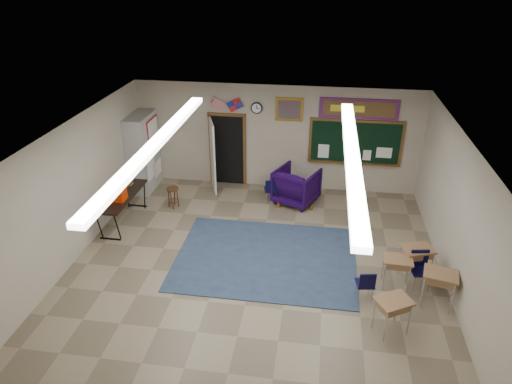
# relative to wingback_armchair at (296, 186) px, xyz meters

# --- Properties ---
(floor) EXTENTS (9.00, 9.00, 0.00)m
(floor) POSITION_rel_wingback_armchair_xyz_m (-0.68, -3.58, -0.49)
(floor) COLOR gray
(floor) RESTS_ON ground
(back_wall) EXTENTS (8.00, 0.04, 3.00)m
(back_wall) POSITION_rel_wingback_armchair_xyz_m (-0.68, 0.92, 1.01)
(back_wall) COLOR #BEB39A
(back_wall) RESTS_ON floor
(left_wall) EXTENTS (0.04, 9.00, 3.00)m
(left_wall) POSITION_rel_wingback_armchair_xyz_m (-4.68, -3.58, 1.01)
(left_wall) COLOR #BEB39A
(left_wall) RESTS_ON floor
(right_wall) EXTENTS (0.04, 9.00, 3.00)m
(right_wall) POSITION_rel_wingback_armchair_xyz_m (3.32, -3.58, 1.01)
(right_wall) COLOR #BEB39A
(right_wall) RESTS_ON floor
(ceiling) EXTENTS (8.00, 9.00, 0.04)m
(ceiling) POSITION_rel_wingback_armchair_xyz_m (-0.68, -3.58, 2.51)
(ceiling) COLOR silver
(ceiling) RESTS_ON back_wall
(area_rug) EXTENTS (4.00, 3.00, 0.02)m
(area_rug) POSITION_rel_wingback_armchair_xyz_m (-0.48, -2.78, -0.48)
(area_rug) COLOR #334661
(area_rug) RESTS_ON floor
(fluorescent_strips) EXTENTS (3.86, 6.00, 0.10)m
(fluorescent_strips) POSITION_rel_wingback_armchair_xyz_m (-0.68, -3.58, 2.45)
(fluorescent_strips) COLOR white
(fluorescent_strips) RESTS_ON ceiling
(doorway) EXTENTS (1.10, 0.89, 2.16)m
(doorway) POSITION_rel_wingback_armchair_xyz_m (-2.18, 0.77, 0.57)
(doorway) COLOR black
(doorway) RESTS_ON back_wall
(chalkboard) EXTENTS (2.55, 0.14, 1.30)m
(chalkboard) POSITION_rel_wingback_armchair_xyz_m (1.52, 0.88, 0.98)
(chalkboard) COLOR brown
(chalkboard) RESTS_ON back_wall
(bulletin_board) EXTENTS (2.10, 0.05, 0.55)m
(bulletin_board) POSITION_rel_wingback_armchair_xyz_m (1.52, 0.88, 1.96)
(bulletin_board) COLOR red
(bulletin_board) RESTS_ON back_wall
(framed_art_print) EXTENTS (0.75, 0.05, 0.65)m
(framed_art_print) POSITION_rel_wingback_armchair_xyz_m (-0.33, 0.88, 1.86)
(framed_art_print) COLOR #B07722
(framed_art_print) RESTS_ON back_wall
(wall_clock) EXTENTS (0.32, 0.05, 0.32)m
(wall_clock) POSITION_rel_wingback_armchair_xyz_m (-1.23, 0.88, 1.86)
(wall_clock) COLOR black
(wall_clock) RESTS_ON back_wall
(wall_flags) EXTENTS (1.16, 0.06, 0.70)m
(wall_flags) POSITION_rel_wingback_armchair_xyz_m (-2.08, 0.86, 1.99)
(wall_flags) COLOR red
(wall_flags) RESTS_ON back_wall
(storage_cabinet) EXTENTS (0.59, 1.25, 2.20)m
(storage_cabinet) POSITION_rel_wingback_armchair_xyz_m (-4.39, 0.27, 0.61)
(storage_cabinet) COLOR #ABACA7
(storage_cabinet) RESTS_ON floor
(wingback_armchair) EXTENTS (1.39, 1.40, 0.98)m
(wingback_armchair) POSITION_rel_wingback_armchair_xyz_m (0.00, 0.00, 0.00)
(wingback_armchair) COLOR #180532
(wingback_armchair) RESTS_ON floor
(student_chair_reading) EXTENTS (0.43, 0.43, 0.72)m
(student_chair_reading) POSITION_rel_wingback_armchair_xyz_m (-0.69, -0.13, -0.13)
(student_chair_reading) COLOR black
(student_chair_reading) RESTS_ON floor
(student_chair_desk_a) EXTENTS (0.40, 0.40, 0.70)m
(student_chair_desk_a) POSITION_rel_wingback_armchair_xyz_m (1.60, -3.86, -0.14)
(student_chair_desk_a) COLOR black
(student_chair_desk_a) RESTS_ON floor
(student_chair_desk_b) EXTENTS (0.46, 0.46, 0.81)m
(student_chair_desk_b) POSITION_rel_wingback_armchair_xyz_m (2.72, -3.36, -0.08)
(student_chair_desk_b) COLOR black
(student_chair_desk_b) RESTS_ON floor
(student_desk_front_left) EXTENTS (0.59, 0.45, 0.69)m
(student_desk_front_left) POSITION_rel_wingback_armchair_xyz_m (2.25, -3.38, -0.10)
(student_desk_front_left) COLOR #996E47
(student_desk_front_left) RESTS_ON floor
(student_desk_front_right) EXTENTS (0.74, 0.64, 0.74)m
(student_desk_front_right) POSITION_rel_wingback_armchair_xyz_m (2.68, -3.02, -0.07)
(student_desk_front_right) COLOR #996E47
(student_desk_front_right) RESTS_ON floor
(student_desk_back_left) EXTENTS (0.74, 0.69, 0.72)m
(student_desk_back_left) POSITION_rel_wingback_armchair_xyz_m (2.01, -4.70, -0.09)
(student_desk_back_left) COLOR #996E47
(student_desk_back_left) RESTS_ON floor
(student_desk_back_right) EXTENTS (0.72, 0.60, 0.75)m
(student_desk_back_right) POSITION_rel_wingback_armchair_xyz_m (2.97, -3.83, -0.07)
(student_desk_back_right) COLOR #996E47
(student_desk_back_right) RESTS_ON floor
(folding_table) EXTENTS (0.66, 1.90, 1.07)m
(folding_table) POSITION_rel_wingback_armchair_xyz_m (-4.25, -1.75, -0.06)
(folding_table) COLOR black
(folding_table) RESTS_ON floor
(wooden_stool) EXTENTS (0.32, 0.32, 0.57)m
(wooden_stool) POSITION_rel_wingback_armchair_xyz_m (-3.25, -0.80, -0.19)
(wooden_stool) COLOR #523018
(wooden_stool) RESTS_ON floor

